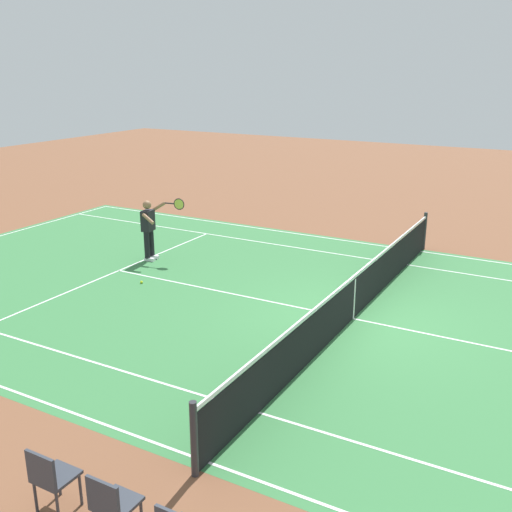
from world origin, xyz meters
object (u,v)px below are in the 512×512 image
at_px(tennis_net, 354,297).
at_px(spectator_chair_3, 112,503).
at_px(tennis_ball, 142,282).
at_px(spectator_chair_4, 50,476).
at_px(tennis_player_near, 150,227).

relative_size(tennis_net, spectator_chair_3, 13.30).
bearing_deg(spectator_chair_3, tennis_ball, -52.59).
relative_size(tennis_net, tennis_ball, 177.27).
relative_size(spectator_chair_3, spectator_chair_4, 1.00).
xyz_separation_m(tennis_net, spectator_chair_3, (0.13, 7.18, 0.03)).
distance_m(tennis_player_near, spectator_chair_3, 10.35).
height_order(tennis_net, spectator_chair_3, tennis_net).
height_order(tennis_player_near, spectator_chair_3, tennis_player_near).
bearing_deg(tennis_ball, spectator_chair_4, 122.03).
distance_m(tennis_net, tennis_player_near, 6.38).
height_order(tennis_player_near, tennis_ball, tennis_player_near).
bearing_deg(spectator_chair_3, spectator_chair_4, 0.00).
bearing_deg(tennis_ball, tennis_player_near, -58.54).
distance_m(tennis_player_near, spectator_chair_4, 9.83).
height_order(spectator_chair_3, spectator_chair_4, same).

